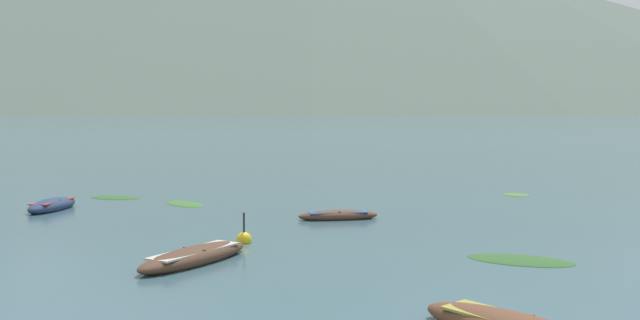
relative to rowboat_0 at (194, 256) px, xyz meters
The scene contains 10 objects.
ground_plane 1490.13m from the rowboat_0, 89.83° to the left, with size 6000.00×6000.00×0.00m, color #385660.
mountain_3 1769.33m from the rowboat_0, 71.67° to the left, with size 1863.12×1863.12×492.80m, color slate.
rowboat_0 is the anchor object (origin of this frame).
rowboat_5 12.94m from the rowboat_0, 126.00° to the left, with size 1.64×3.49×0.62m.
rowboat_6 8.77m from the rowboat_0, 60.11° to the left, with size 3.21×1.34×0.45m.
mooring_buoy 3.08m from the rowboat_0, 68.55° to the left, with size 0.49×0.49×1.11m.
weed_patch_0 12.35m from the rowboat_0, 100.70° to the left, with size 1.30×2.65×0.14m, color #38662D.
weed_patch_1 20.36m from the rowboat_0, 47.79° to the left, with size 1.43×1.26×0.14m, color #477033.
weed_patch_2 15.73m from the rowboat_0, 112.51° to the left, with size 2.66×1.50×0.14m, color #2D5628.
weed_patch_3 9.07m from the rowboat_0, ahead, with size 2.97×1.55×0.14m, color #2D5628.
Camera 1 is at (-1.53, -9.00, 4.16)m, focal length 38.81 mm.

